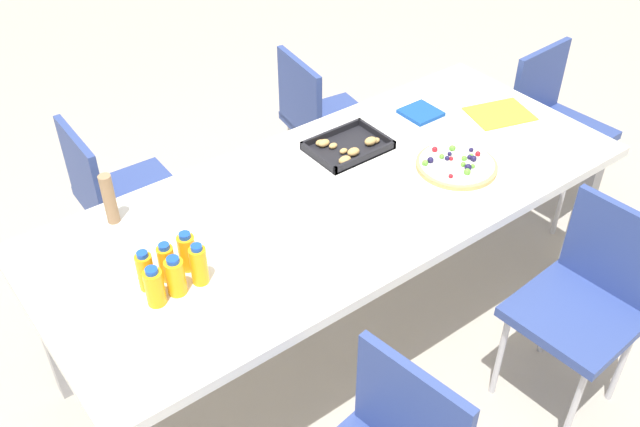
{
  "coord_description": "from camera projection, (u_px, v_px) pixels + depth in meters",
  "views": [
    {
      "loc": [
        -1.33,
        -1.64,
        2.31
      ],
      "look_at": [
        -0.14,
        -0.08,
        0.76
      ],
      "focal_mm": 40.06,
      "sensor_mm": 36.0,
      "label": 1
    }
  ],
  "objects": [
    {
      "name": "napkin_stack",
      "position": [
        421.0,
        113.0,
        3.07
      ],
      "size": [
        0.15,
        0.15,
        0.02
      ],
      "primitive_type": "cube",
      "color": "#194CA5",
      "rests_on": "party_table"
    },
    {
      "name": "juice_bottle_1",
      "position": [
        176.0,
        276.0,
        2.18
      ],
      "size": [
        0.06,
        0.06,
        0.14
      ],
      "color": "#FBAF14",
      "rests_on": "party_table"
    },
    {
      "name": "cardboard_tube",
      "position": [
        109.0,
        199.0,
        2.44
      ],
      "size": [
        0.04,
        0.04,
        0.19
      ],
      "primitive_type": "cylinder",
      "color": "#9E7A56",
      "rests_on": "party_table"
    },
    {
      "name": "fruit_pizza",
      "position": [
        456.0,
        165.0,
        2.75
      ],
      "size": [
        0.31,
        0.31,
        0.05
      ],
      "color": "tan",
      "rests_on": "party_table"
    },
    {
      "name": "chair_far_right",
      "position": [
        321.0,
        117.0,
        3.52
      ],
      "size": [
        0.45,
        0.45,
        0.83
      ],
      "rotation": [
        0.0,
        0.0,
        -1.7
      ],
      "color": "#33478C",
      "rests_on": "ground_plane"
    },
    {
      "name": "juice_bottle_2",
      "position": [
        199.0,
        265.0,
        2.22
      ],
      "size": [
        0.05,
        0.05,
        0.15
      ],
      "color": "#FAAC14",
      "rests_on": "party_table"
    },
    {
      "name": "juice_bottle_3",
      "position": [
        146.0,
        271.0,
        2.2
      ],
      "size": [
        0.05,
        0.05,
        0.14
      ],
      "color": "#FAAC14",
      "rests_on": "party_table"
    },
    {
      "name": "party_table",
      "position": [
        338.0,
        206.0,
        2.66
      ],
      "size": [
        2.25,
        0.94,
        0.74
      ],
      "color": "white",
      "rests_on": "ground_plane"
    },
    {
      "name": "paper_folder",
      "position": [
        500.0,
        114.0,
        3.07
      ],
      "size": [
        0.31,
        0.27,
        0.01
      ],
      "primitive_type": "cube",
      "rotation": [
        0.0,
        0.0,
        -0.29
      ],
      "color": "yellow",
      "rests_on": "party_table"
    },
    {
      "name": "snack_tray",
      "position": [
        347.0,
        147.0,
        2.85
      ],
      "size": [
        0.31,
        0.23,
        0.04
      ],
      "color": "black",
      "rests_on": "party_table"
    },
    {
      "name": "ground_plane",
      "position": [
        336.0,
        330.0,
        3.08
      ],
      "size": [
        12.0,
        12.0,
        0.0
      ],
      "primitive_type": "plane",
      "color": "#B2A899"
    },
    {
      "name": "chair_near_right",
      "position": [
        589.0,
        296.0,
        2.54
      ],
      "size": [
        0.43,
        0.43,
        0.83
      ],
      "rotation": [
        0.0,
        0.0,
        1.64
      ],
      "color": "#33478C",
      "rests_on": "ground_plane"
    },
    {
      "name": "juice_bottle_4",
      "position": [
        167.0,
        262.0,
        2.23
      ],
      "size": [
        0.05,
        0.05,
        0.14
      ],
      "color": "#F8AC14",
      "rests_on": "party_table"
    },
    {
      "name": "juice_bottle_0",
      "position": [
        155.0,
        287.0,
        2.15
      ],
      "size": [
        0.06,
        0.06,
        0.14
      ],
      "color": "#F9AB14",
      "rests_on": "party_table"
    },
    {
      "name": "plate_stack",
      "position": [
        343.0,
        204.0,
        2.55
      ],
      "size": [
        0.21,
        0.21,
        0.02
      ],
      "color": "silver",
      "rests_on": "party_table"
    },
    {
      "name": "juice_bottle_5",
      "position": [
        187.0,
        252.0,
        2.27
      ],
      "size": [
        0.06,
        0.06,
        0.14
      ],
      "color": "#F9AB14",
      "rests_on": "party_table"
    },
    {
      "name": "chair_far_left",
      "position": [
        116.0,
        193.0,
        3.03
      ],
      "size": [
        0.41,
        0.41,
        0.83
      ],
      "rotation": [
        0.0,
        0.0,
        -1.6
      ],
      "color": "#33478C",
      "rests_on": "ground_plane"
    },
    {
      "name": "chair_end",
      "position": [
        553.0,
        118.0,
        3.51
      ],
      "size": [
        0.42,
        0.42,
        0.83
      ],
      "rotation": [
        0.0,
        0.0,
        3.2
      ],
      "color": "#33478C",
      "rests_on": "ground_plane"
    }
  ]
}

